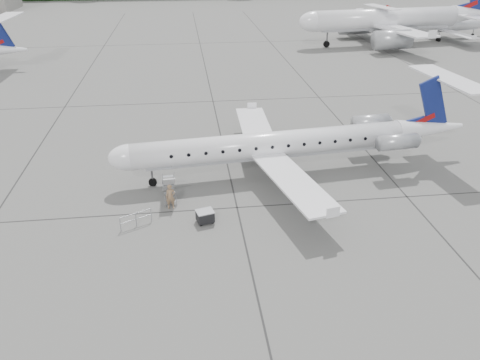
{
  "coord_description": "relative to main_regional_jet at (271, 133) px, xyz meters",
  "views": [
    {
      "loc": [
        -7.14,
        -25.94,
        17.4
      ],
      "look_at": [
        -3.64,
        2.61,
        2.3
      ],
      "focal_mm": 35.0,
      "sensor_mm": 36.0,
      "label": 1
    }
  ],
  "objects": [
    {
      "name": "airstair",
      "position": [
        -8.13,
        -3.13,
        -2.48
      ],
      "size": [
        1.09,
        2.55,
        2.27
      ],
      "primitive_type": null,
      "rotation": [
        0.0,
        0.0,
        0.1
      ],
      "color": "white",
      "rests_on": "ground"
    },
    {
      "name": "bg_regional_right",
      "position": [
        41.1,
        50.9,
        -0.3
      ],
      "size": [
        29.03,
        23.9,
        6.64
      ],
      "primitive_type": null,
      "rotation": [
        0.0,
        0.0,
        3.39
      ],
      "color": "white",
      "rests_on": "ground"
    },
    {
      "name": "ground",
      "position": [
        0.54,
        -7.78,
        -3.62
      ],
      "size": [
        320.0,
        320.0,
        0.0
      ],
      "primitive_type": "plane",
      "color": "#5F5F5D",
      "rests_on": "ground"
    },
    {
      "name": "bg_narrowbody",
      "position": [
        29.17,
        48.14,
        2.49
      ],
      "size": [
        36.43,
        27.98,
        12.21
      ],
      "primitive_type": null,
      "rotation": [
        0.0,
        0.0,
        0.11
      ],
      "color": "white",
      "rests_on": "ground"
    },
    {
      "name": "safety_railing",
      "position": [
        -10.29,
        -6.6,
        -3.12
      ],
      "size": [
        2.0,
        1.07,
        1.0
      ],
      "primitive_type": null,
      "rotation": [
        0.0,
        0.0,
        0.47
      ],
      "color": "gray",
      "rests_on": "ground"
    },
    {
      "name": "passenger",
      "position": [
        -7.99,
        -4.51,
        -2.69
      ],
      "size": [
        0.71,
        0.5,
        1.86
      ],
      "primitive_type": "imported",
      "rotation": [
        0.0,
        0.0,
        0.08
      ],
      "color": "#88694A",
      "rests_on": "ground"
    },
    {
      "name": "main_regional_jet",
      "position": [
        0.0,
        0.0,
        0.0
      ],
      "size": [
        30.1,
        23.03,
        7.23
      ],
      "primitive_type": null,
      "rotation": [
        0.0,
        0.0,
        0.1
      ],
      "color": "white",
      "rests_on": "ground"
    },
    {
      "name": "baggage_cart",
      "position": [
        -5.67,
        -6.72,
        -3.14
      ],
      "size": [
        1.3,
        1.15,
        0.95
      ],
      "primitive_type": null,
      "rotation": [
        0.0,
        0.0,
        0.26
      ],
      "color": "black",
      "rests_on": "ground"
    }
  ]
}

